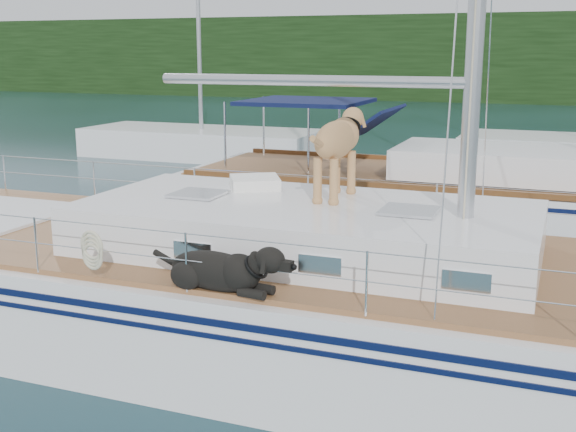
% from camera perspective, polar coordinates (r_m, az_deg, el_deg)
% --- Properties ---
extents(ground, '(120.00, 120.00, 0.00)m').
position_cam_1_polar(ground, '(9.14, -3.43, -9.84)').
color(ground, black).
rests_on(ground, ground).
extents(tree_line, '(90.00, 3.00, 6.00)m').
position_cam_1_polar(tree_line, '(52.76, 17.76, 11.78)').
color(tree_line, black).
rests_on(tree_line, ground).
extents(shore_bank, '(92.00, 1.00, 1.20)m').
position_cam_1_polar(shore_bank, '(54.04, 17.67, 9.24)').
color(shore_bank, '#595147').
rests_on(shore_bank, ground).
extents(main_sailboat, '(12.00, 3.81, 14.01)m').
position_cam_1_polar(main_sailboat, '(8.85, -2.90, -5.85)').
color(main_sailboat, white).
rests_on(main_sailboat, ground).
extents(neighbor_sailboat, '(11.00, 3.50, 13.30)m').
position_cam_1_polar(neighbor_sailboat, '(14.59, 13.77, 1.08)').
color(neighbor_sailboat, white).
rests_on(neighbor_sailboat, ground).
extents(bg_boat_west, '(8.00, 3.00, 11.65)m').
position_cam_1_polar(bg_boat_west, '(24.72, -6.83, 5.69)').
color(bg_boat_west, white).
rests_on(bg_boat_west, ground).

